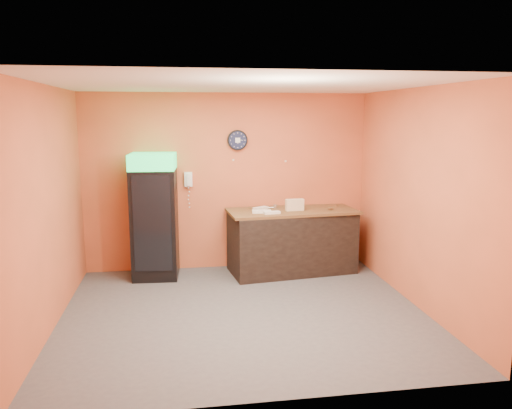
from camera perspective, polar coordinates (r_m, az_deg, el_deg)
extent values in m
plane|color=#47474C|center=(6.42, -1.39, -12.26)|extent=(4.50, 4.50, 0.00)
cube|color=#DE673E|center=(7.99, -3.31, 2.60)|extent=(4.50, 0.02, 2.80)
cube|color=#DE673E|center=(6.16, -22.67, -0.43)|extent=(0.02, 4.00, 2.80)
cube|color=#DE673E|center=(6.70, 18.01, 0.65)|extent=(0.02, 4.00, 2.80)
cube|color=white|center=(5.95, -1.51, 13.54)|extent=(4.50, 4.00, 0.02)
cube|color=black|center=(7.72, -11.48, -2.17)|extent=(0.70, 0.70, 1.66)
cube|color=#18D356|center=(7.58, -11.73, 4.84)|extent=(0.70, 0.70, 0.24)
cube|color=black|center=(7.38, -11.44, -2.18)|extent=(0.55, 0.05, 1.42)
cube|color=black|center=(7.91, 4.11, -4.30)|extent=(2.00, 1.08, 0.96)
cylinder|color=black|center=(7.93, -2.13, 7.36)|extent=(0.32, 0.05, 0.32)
cylinder|color=#0F1433|center=(7.90, -2.11, 7.35)|extent=(0.28, 0.01, 0.28)
cube|color=white|center=(7.89, -2.10, 7.35)|extent=(0.08, 0.00, 0.08)
cube|color=white|center=(7.91, -7.74, 2.87)|extent=(0.12, 0.07, 0.23)
cube|color=white|center=(7.86, -7.73, 2.82)|extent=(0.05, 0.04, 0.19)
cube|color=brown|center=(7.80, 4.15, -0.76)|extent=(2.05, 1.03, 0.04)
cube|color=beige|center=(7.75, 4.44, -0.46)|extent=(0.29, 0.11, 0.06)
cube|color=beige|center=(7.74, 4.44, -0.03)|extent=(0.29, 0.11, 0.06)
cube|color=beige|center=(7.73, 4.45, 0.40)|extent=(0.29, 0.11, 0.06)
cube|color=white|center=(7.54, 0.65, -0.80)|extent=(0.29, 0.13, 0.04)
cube|color=white|center=(7.47, 1.83, -0.93)|extent=(0.26, 0.14, 0.04)
cube|color=white|center=(7.83, 0.53, -0.42)|extent=(0.26, 0.22, 0.04)
cylinder|color=silver|center=(7.90, 2.24, -0.21)|extent=(0.07, 0.07, 0.07)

